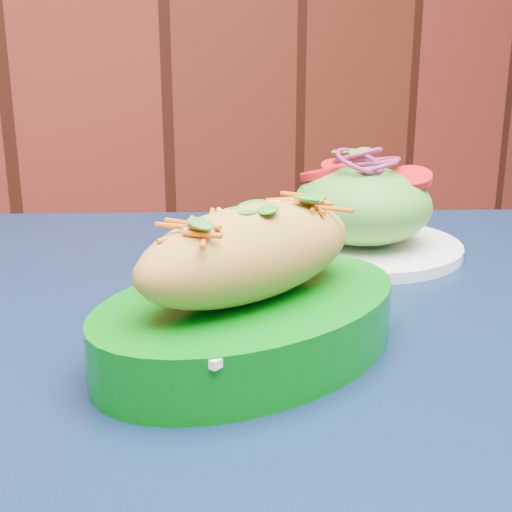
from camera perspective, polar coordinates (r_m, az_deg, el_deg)
name	(u,v)px	position (r m, az deg, el deg)	size (l,w,h in m)	color
cafe_table	(305,409)	(0.66, 3.92, -12.14)	(1.06, 1.06, 0.75)	black
banh_mi_basket	(250,296)	(0.54, -0.48, -3.21)	(0.31, 0.25, 0.12)	#00680B
salad_plate	(361,213)	(0.81, 8.44, 3.43)	(0.23, 0.23, 0.12)	white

